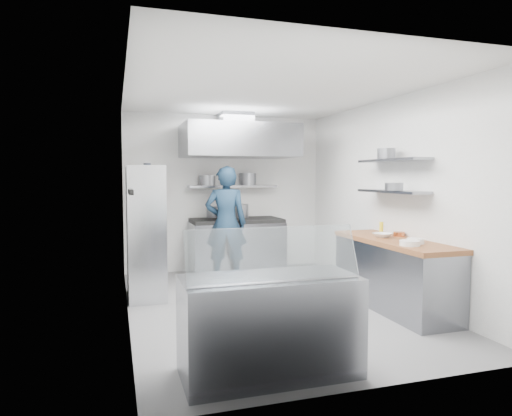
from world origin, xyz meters
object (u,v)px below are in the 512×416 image
object	(u,v)px
chef	(226,223)
display_case	(269,326)
gas_range	(236,247)
wire_rack	(146,232)

from	to	relation	value
chef	display_case	distance (m)	3.70
display_case	gas_range	bearing A→B (deg)	79.19
gas_range	display_case	world-z (taller)	gas_range
wire_rack	display_case	bearing A→B (deg)	-73.64
gas_range	wire_rack	xyz separation A→B (m)	(-1.63, -1.21, 0.48)
chef	display_case	bearing A→B (deg)	95.46
gas_range	wire_rack	distance (m)	2.09
display_case	wire_rack	bearing A→B (deg)	106.36
gas_range	display_case	size ratio (longest dim) A/B	1.07
wire_rack	display_case	distance (m)	3.05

